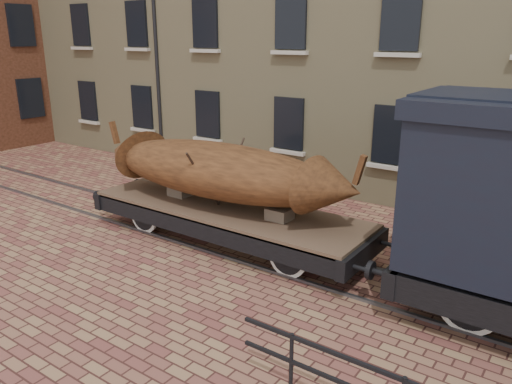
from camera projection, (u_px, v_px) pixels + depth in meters
The scene contains 4 objects.
ground at pixel (267, 254), 11.82m from camera, with size 90.00×90.00×0.00m, color brown.
rail_track at pixel (267, 253), 11.81m from camera, with size 30.00×1.52×0.06m.
flatcar_wagon at pixel (227, 214), 12.24m from camera, with size 8.14×2.21×1.23m.
iron_boat at pixel (218, 170), 12.06m from camera, with size 7.50×2.20×1.75m.
Camera 1 is at (6.07, -8.99, 4.94)m, focal length 35.00 mm.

